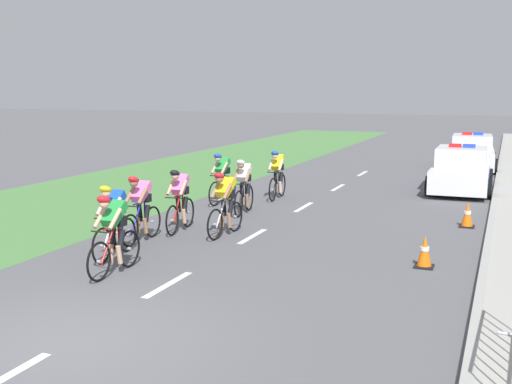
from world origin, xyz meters
TOP-DOWN VIEW (x-y plane):
  - ground_plane at (0.00, 0.00)m, footprint 160.00×160.00m
  - kerb_edge at (5.14, 14.00)m, footprint 0.16×60.00m
  - grass_verge at (-6.90, 14.00)m, footprint 7.00×60.00m
  - lane_markings_centre at (0.00, 8.81)m, footprint 0.14×21.60m
  - cyclist_lead at (-1.24, 3.01)m, footprint 0.42×1.72m
  - cyclist_second at (-1.90, 4.01)m, footprint 0.43×1.72m
  - cyclist_third at (-2.12, 5.38)m, footprint 0.42×1.72m
  - cyclist_fourth at (-0.62, 6.63)m, footprint 0.44×1.72m
  - cyclist_fifth at (-1.82, 6.67)m, footprint 0.45×1.72m
  - cyclist_sixth at (-1.23, 9.23)m, footprint 0.45×1.72m
  - cyclist_seventh at (-2.45, 10.49)m, footprint 0.43×1.72m
  - cyclist_eighth at (-1.19, 11.86)m, footprint 0.43×1.72m
  - police_car_nearest at (4.01, 15.56)m, footprint 2.05×4.43m
  - police_car_second at (4.01, 21.76)m, footprint 2.16×4.48m
  - traffic_cone_near at (4.58, 9.69)m, footprint 0.36×0.36m
  - traffic_cone_mid at (4.05, 5.59)m, footprint 0.36×0.36m

SIDE VIEW (x-z plane):
  - ground_plane at x=0.00m, z-range 0.00..0.00m
  - lane_markings_centre at x=0.00m, z-range 0.00..0.01m
  - grass_verge at x=-6.90m, z-range 0.00..0.01m
  - kerb_edge at x=5.14m, z-range 0.00..0.13m
  - traffic_cone_near at x=4.58m, z-range -0.01..0.63m
  - traffic_cone_mid at x=4.05m, z-range -0.01..0.63m
  - police_car_nearest at x=4.01m, z-range -0.12..1.48m
  - police_car_second at x=4.01m, z-range -0.12..1.48m
  - cyclist_lead at x=-1.24m, z-range 0.00..1.57m
  - cyclist_second at x=-1.90m, z-range 0.00..1.57m
  - cyclist_third at x=-2.12m, z-range 0.00..1.57m
  - cyclist_fourth at x=-0.62m, z-range 0.00..1.57m
  - cyclist_fifth at x=-1.82m, z-range 0.00..1.57m
  - cyclist_sixth at x=-1.23m, z-range 0.00..1.57m
  - cyclist_seventh at x=-2.45m, z-range 0.00..1.57m
  - cyclist_eighth at x=-1.19m, z-range 0.00..1.57m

